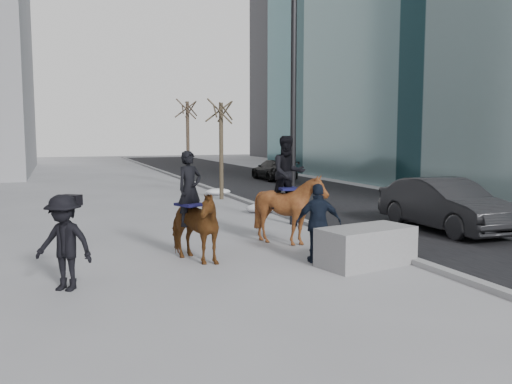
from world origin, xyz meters
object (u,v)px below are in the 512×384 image
object	(u,v)px
planter	(366,246)
mounted_left	(191,221)
mounted_right	(290,201)
car_near	(446,205)

from	to	relation	value
planter	mounted_left	bearing A→B (deg)	154.39
mounted_left	mounted_right	bearing A→B (deg)	18.94
planter	mounted_left	distance (m)	3.87
planter	mounted_left	size ratio (longest dim) A/B	0.85
planter	mounted_right	bearing A→B (deg)	104.07
car_near	mounted_left	size ratio (longest dim) A/B	1.90
planter	mounted_right	size ratio (longest dim) A/B	0.75
car_near	mounted_left	bearing A→B (deg)	-171.01
mounted_right	planter	bearing A→B (deg)	-75.93
car_near	mounted_right	world-z (taller)	mounted_right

